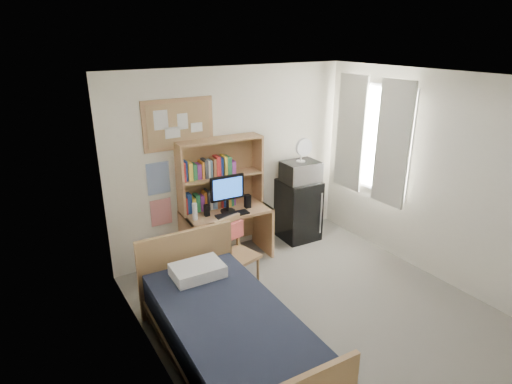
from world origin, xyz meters
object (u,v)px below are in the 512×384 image
bed (230,340)px  microwave (300,172)px  bulletin_board (179,124)px  speaker_left (207,210)px  desk_fan (301,151)px  monitor (227,194)px  desk_chair (238,256)px  speaker_right (248,201)px  desk (227,235)px  mini_fridge (298,210)px

bed → microwave: 2.98m
bulletin_board → speaker_left: size_ratio=6.09×
bed → desk_fan: size_ratio=6.64×
monitor → speaker_left: size_ratio=3.27×
desk_chair → speaker_right: speaker_right is taller
speaker_right → desk_fan: bearing=8.3°
microwave → speaker_right: bearing=-172.2°
monitor → desk_fan: size_ratio=1.57×
desk → desk_chair: (-0.23, -0.74, 0.09)m
bulletin_board → speaker_right: 1.39m
desk_chair → microwave: (1.48, 0.74, 0.62)m
mini_fridge → bed: size_ratio=0.43×
bulletin_board → bed: size_ratio=0.44×
speaker_left → desk_chair: bearing=-80.6°
monitor → speaker_left: monitor is taller
speaker_left → microwave: 1.58m
bulletin_board → desk: bulletin_board is taller
bulletin_board → monitor: bulletin_board is taller
speaker_left → microwave: (1.56, 0.05, 0.26)m
bed → monitor: monitor is taller
bulletin_board → mini_fridge: (1.74, -0.28, -1.46)m
desk → monitor: monitor is taller
desk_chair → monitor: size_ratio=1.81×
desk → speaker_left: 0.54m
mini_fridge → speaker_left: mini_fridge is taller
bulletin_board → desk_fan: size_ratio=2.92×
desk_chair → speaker_left: desk_chair is taller
microwave → desk_fan: bearing=0.0°
bed → speaker_right: (1.24, 1.77, 0.54)m
speaker_left → speaker_right: 0.60m
bulletin_board → speaker_right: (0.78, -0.38, -1.08)m
monitor → speaker_right: size_ratio=2.72×
bed → speaker_left: size_ratio=13.86×
monitor → speaker_left: (-0.30, 0.02, -0.18)m
desk_fan → monitor: bearing=-174.2°
mini_fridge → bed: bearing=-136.8°
mini_fridge → microwave: bearing=-90.0°
desk → bulletin_board: bearing=151.4°
mini_fridge → monitor: monitor is taller
monitor → mini_fridge: bearing=7.2°
mini_fridge → speaker_left: (-1.56, -0.07, 0.36)m
bulletin_board → bed: 2.73m
speaker_left → desk_fan: desk_fan is taller
desk_chair → monitor: monitor is taller
microwave → desk_fan: (0.00, 0.00, 0.31)m
speaker_left → speaker_right: size_ratio=0.83×
mini_fridge → speaker_left: size_ratio=6.01×
monitor → microwave: size_ratio=0.97×
mini_fridge → monitor: bearing=-173.3°
mini_fridge → monitor: (-1.26, -0.08, 0.53)m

